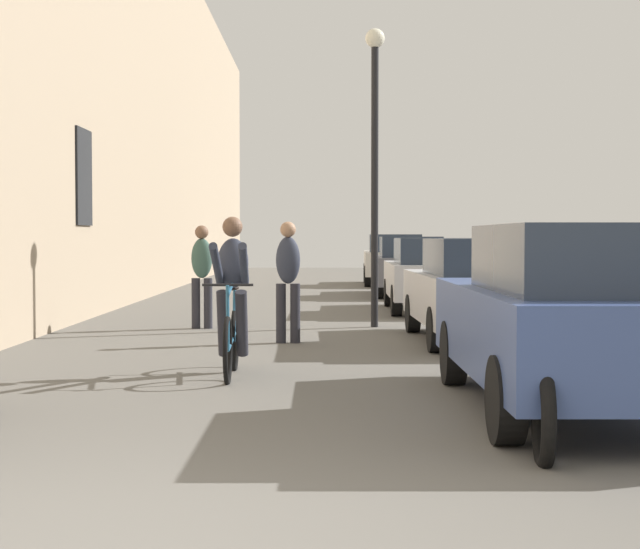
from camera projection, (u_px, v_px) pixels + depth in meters
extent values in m
cube|color=tan|center=(82.00, 44.00, 18.52)|extent=(0.50, 68.00, 10.06)
cube|color=black|center=(87.00, 177.00, 17.79)|extent=(0.04, 1.10, 1.70)
torus|color=black|center=(231.00, 351.00, 10.27)|extent=(0.06, 0.71, 0.71)
torus|color=black|center=(238.00, 340.00, 11.31)|extent=(0.06, 0.71, 0.71)
cylinder|color=#286084|center=(237.00, 316.00, 11.21)|extent=(0.04, 0.21, 0.58)
cylinder|color=#286084|center=(234.00, 288.00, 10.70)|extent=(0.05, 0.82, 0.14)
cylinder|color=#286084|center=(231.00, 318.00, 10.28)|extent=(0.04, 0.09, 0.67)
cylinder|color=#286084|center=(234.00, 341.00, 10.81)|extent=(0.05, 1.00, 0.12)
cylinder|color=black|center=(231.00, 285.00, 10.29)|extent=(0.52, 0.04, 0.03)
ellipsoid|color=black|center=(236.00, 288.00, 11.11)|extent=(0.12, 0.24, 0.06)
ellipsoid|color=#2D3342|center=(236.00, 263.00, 11.02)|extent=(0.35, 0.35, 0.59)
sphere|color=brown|center=(235.00, 227.00, 10.97)|extent=(0.22, 0.22, 0.22)
cylinder|color=#26262D|center=(245.00, 323.00, 10.97)|extent=(0.14, 0.40, 0.75)
cylinder|color=#26262D|center=(226.00, 323.00, 10.97)|extent=(0.14, 0.40, 0.75)
cylinder|color=#2D3342|center=(247.00, 265.00, 10.63)|extent=(0.12, 0.75, 0.48)
cylinder|color=#2D3342|center=(220.00, 265.00, 10.63)|extent=(0.09, 0.75, 0.48)
cylinder|color=#26262D|center=(298.00, 313.00, 14.17)|extent=(0.14, 0.14, 0.83)
cylinder|color=#26262D|center=(284.00, 313.00, 14.16)|extent=(0.14, 0.14, 0.83)
ellipsoid|color=#2D3342|center=(291.00, 260.00, 14.14)|extent=(0.34, 0.24, 0.66)
sphere|color=#A57A5B|center=(291.00, 229.00, 14.12)|extent=(0.22, 0.22, 0.22)
cylinder|color=#26262D|center=(211.00, 303.00, 16.40)|extent=(0.14, 0.14, 0.82)
cylinder|color=#26262D|center=(199.00, 303.00, 16.41)|extent=(0.14, 0.14, 0.82)
ellipsoid|color=#38564C|center=(205.00, 258.00, 16.38)|extent=(0.35, 0.25, 0.65)
sphere|color=brown|center=(205.00, 232.00, 16.36)|extent=(0.22, 0.22, 0.22)
cylinder|color=black|center=(378.00, 188.00, 16.59)|extent=(0.12, 0.12, 4.60)
sphere|color=silver|center=(378.00, 38.00, 16.50)|extent=(0.32, 0.32, 0.32)
cube|color=#384C84|center=(576.00, 330.00, 8.67)|extent=(1.87, 4.47, 0.73)
cube|color=#283342|center=(594.00, 258.00, 8.11)|extent=(1.56, 2.42, 0.54)
cylinder|color=black|center=(456.00, 353.00, 10.16)|extent=(0.21, 0.64, 0.64)
cylinder|color=black|center=(624.00, 353.00, 10.15)|extent=(0.21, 0.64, 0.64)
cylinder|color=black|center=(509.00, 400.00, 7.22)|extent=(0.21, 0.64, 0.64)
cube|color=#B7B7BC|center=(481.00, 297.00, 14.35)|extent=(1.78, 4.15, 0.67)
cube|color=#283342|center=(487.00, 257.00, 13.83)|extent=(1.47, 2.25, 0.50)
cylinder|color=black|center=(416.00, 314.00, 15.70)|extent=(0.20, 0.60, 0.59)
cylinder|color=black|center=(515.00, 313.00, 15.73)|extent=(0.20, 0.60, 0.59)
cylinder|color=black|center=(439.00, 330.00, 12.99)|extent=(0.20, 0.60, 0.59)
cylinder|color=black|center=(559.00, 329.00, 13.01)|extent=(0.20, 0.60, 0.59)
cube|color=#B7B7BC|center=(434.00, 280.00, 20.24)|extent=(1.77, 4.15, 0.67)
cube|color=#283342|center=(437.00, 251.00, 19.73)|extent=(1.47, 2.25, 0.50)
cylinder|color=black|center=(392.00, 293.00, 21.63)|extent=(0.20, 0.60, 0.59)
cylinder|color=black|center=(464.00, 293.00, 21.60)|extent=(0.20, 0.60, 0.59)
cylinder|color=black|center=(399.00, 300.00, 18.91)|extent=(0.20, 0.60, 0.59)
cylinder|color=black|center=(482.00, 301.00, 18.88)|extent=(0.20, 0.60, 0.59)
cube|color=#595960|center=(412.00, 270.00, 25.70)|extent=(1.86, 4.25, 0.68)
cube|color=#283342|center=(413.00, 247.00, 25.17)|extent=(1.53, 2.31, 0.51)
cylinder|color=black|center=(379.00, 281.00, 27.12)|extent=(0.21, 0.61, 0.61)
cylinder|color=black|center=(438.00, 281.00, 27.07)|extent=(0.21, 0.61, 0.61)
cylinder|color=black|center=(382.00, 286.00, 24.35)|extent=(0.21, 0.61, 0.61)
cylinder|color=black|center=(448.00, 286.00, 24.30)|extent=(0.21, 0.61, 0.61)
cube|color=beige|center=(397.00, 263.00, 31.44)|extent=(1.97, 4.46, 0.72)
cube|color=#283342|center=(397.00, 243.00, 30.89)|extent=(1.61, 2.42, 0.53)
cylinder|color=black|center=(370.00, 273.00, 32.94)|extent=(0.23, 0.64, 0.63)
cylinder|color=black|center=(420.00, 273.00, 32.87)|extent=(0.23, 0.64, 0.63)
cylinder|color=black|center=(371.00, 276.00, 30.04)|extent=(0.23, 0.64, 0.63)
cylinder|color=black|center=(426.00, 276.00, 29.98)|extent=(0.23, 0.64, 0.63)
torus|color=black|center=(525.00, 385.00, 8.08)|extent=(0.16, 0.70, 0.69)
torus|color=black|center=(547.00, 418.00, 6.64)|extent=(0.17, 0.71, 0.70)
cube|color=#333338|center=(535.00, 386.00, 7.36)|extent=(0.32, 0.78, 0.28)
ellipsoid|color=maroon|center=(534.00, 355.00, 7.45)|extent=(0.33, 0.55, 0.24)
cube|color=black|center=(539.00, 364.00, 7.07)|extent=(0.28, 0.46, 0.10)
cylinder|color=black|center=(527.00, 318.00, 7.96)|extent=(0.62, 0.09, 0.03)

